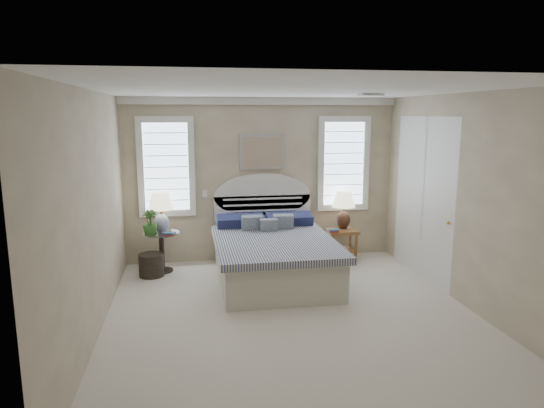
{
  "coord_description": "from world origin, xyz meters",
  "views": [
    {
      "loc": [
        -1.21,
        -5.42,
        2.44
      ],
      "look_at": [
        -0.09,
        1.0,
        1.22
      ],
      "focal_mm": 32.0,
      "sensor_mm": 36.0,
      "label": 1
    }
  ],
  "objects_px": {
    "lamp_left": "(161,208)",
    "bed": "(273,253)",
    "side_table_left": "(162,248)",
    "lamp_right": "(344,206)",
    "floor_pot": "(151,265)",
    "nightstand_right": "(342,238)"
  },
  "relations": [
    {
      "from": "bed",
      "to": "side_table_left",
      "type": "height_order",
      "value": "bed"
    },
    {
      "from": "nightstand_right",
      "to": "floor_pot",
      "type": "bearing_deg",
      "value": -174.7
    },
    {
      "from": "lamp_right",
      "to": "lamp_left",
      "type": "bearing_deg",
      "value": -176.93
    },
    {
      "from": "lamp_right",
      "to": "floor_pot",
      "type": "bearing_deg",
      "value": -173.25
    },
    {
      "from": "floor_pot",
      "to": "side_table_left",
      "type": "bearing_deg",
      "value": 50.6
    },
    {
      "from": "lamp_left",
      "to": "lamp_right",
      "type": "bearing_deg",
      "value": 3.07
    },
    {
      "from": "side_table_left",
      "to": "lamp_left",
      "type": "relative_size",
      "value": 1.01
    },
    {
      "from": "side_table_left",
      "to": "nightstand_right",
      "type": "relative_size",
      "value": 1.19
    },
    {
      "from": "side_table_left",
      "to": "floor_pot",
      "type": "xyz_separation_m",
      "value": [
        -0.15,
        -0.19,
        -0.21
      ]
    },
    {
      "from": "nightstand_right",
      "to": "lamp_left",
      "type": "height_order",
      "value": "lamp_left"
    },
    {
      "from": "lamp_right",
      "to": "side_table_left",
      "type": "bearing_deg",
      "value": -176.48
    },
    {
      "from": "bed",
      "to": "lamp_left",
      "type": "bearing_deg",
      "value": 159.39
    },
    {
      "from": "nightstand_right",
      "to": "lamp_left",
      "type": "relative_size",
      "value": 0.85
    },
    {
      "from": "bed",
      "to": "lamp_right",
      "type": "bearing_deg",
      "value": 30.01
    },
    {
      "from": "floor_pot",
      "to": "lamp_right",
      "type": "bearing_deg",
      "value": 6.75
    },
    {
      "from": "bed",
      "to": "floor_pot",
      "type": "relative_size",
      "value": 6.01
    },
    {
      "from": "side_table_left",
      "to": "lamp_left",
      "type": "height_order",
      "value": "lamp_left"
    },
    {
      "from": "bed",
      "to": "side_table_left",
      "type": "distance_m",
      "value": 1.75
    },
    {
      "from": "nightstand_right",
      "to": "side_table_left",
      "type": "bearing_deg",
      "value": -178.06
    },
    {
      "from": "bed",
      "to": "lamp_right",
      "type": "xyz_separation_m",
      "value": [
        1.34,
        0.78,
        0.54
      ]
    },
    {
      "from": "lamp_left",
      "to": "bed",
      "type": "bearing_deg",
      "value": -20.61
    },
    {
      "from": "side_table_left",
      "to": "lamp_right",
      "type": "xyz_separation_m",
      "value": [
        2.99,
        0.18,
        0.53
      ]
    }
  ]
}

